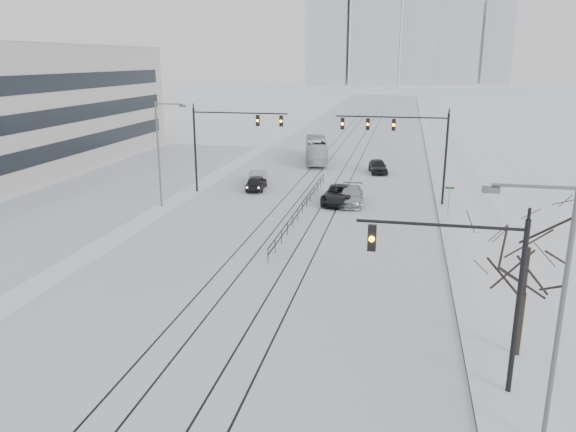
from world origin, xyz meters
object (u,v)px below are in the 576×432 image
at_px(sedan_sb_inner, 256,183).
at_px(sedan_nb_far, 378,166).
at_px(traffic_mast_near, 474,280).
at_px(box_truck, 316,150).
at_px(sedan_sb_outer, 258,177).
at_px(sedan_nb_front, 339,195).
at_px(bare_tree, 528,259).
at_px(sedan_nb_right, 351,196).

bearing_deg(sedan_sb_inner, sedan_nb_far, -142.07).
distance_m(traffic_mast_near, sedan_sb_inner, 36.12).
height_order(sedan_sb_inner, box_truck, box_truck).
bearing_deg(box_truck, sedan_nb_far, 135.61).
bearing_deg(sedan_nb_far, box_truck, 134.81).
bearing_deg(sedan_sb_outer, sedan_nb_front, 136.77).
relative_size(bare_tree, box_truck, 0.57).
bearing_deg(box_truck, sedan_nb_front, 94.70).
height_order(traffic_mast_near, sedan_nb_far, traffic_mast_near).
relative_size(sedan_nb_front, sedan_nb_right, 1.09).
distance_m(traffic_mast_near, box_truck, 50.01).
height_order(bare_tree, sedan_nb_right, bare_tree).
distance_m(traffic_mast_near, bare_tree, 3.85).
height_order(sedan_sb_outer, sedan_nb_right, sedan_nb_right).
relative_size(traffic_mast_near, sedan_sb_outer, 1.60).
bearing_deg(bare_tree, sedan_sb_inner, 123.78).
relative_size(bare_tree, sedan_sb_inner, 1.42).
bearing_deg(traffic_mast_near, sedan_sb_inner, 117.90).
bearing_deg(sedan_nb_right, traffic_mast_near, -78.28).
bearing_deg(sedan_nb_far, traffic_mast_near, -93.37).
bearing_deg(sedan_sb_inner, box_truck, -107.87).
xyz_separation_m(sedan_sb_inner, box_truck, (3.36, 16.32, 0.75)).
bearing_deg(sedan_sb_outer, sedan_sb_inner, 91.68).
distance_m(sedan_nb_front, box_truck, 20.67).
relative_size(sedan_sb_inner, box_truck, 0.40).
bearing_deg(sedan_sb_inner, traffic_mast_near, 111.65).
bearing_deg(traffic_mast_near, sedan_nb_far, 97.43).
height_order(bare_tree, sedan_sb_outer, bare_tree).
height_order(sedan_sb_inner, sedan_nb_far, sedan_nb_far).
relative_size(sedan_sb_outer, box_truck, 0.41).
bearing_deg(sedan_nb_front, traffic_mast_near, -70.53).
xyz_separation_m(bare_tree, sedan_nb_front, (-10.62, 25.08, -3.70)).
distance_m(bare_tree, sedan_sb_outer, 37.23).
bearing_deg(sedan_sb_inner, bare_tree, 117.52).
relative_size(bare_tree, sedan_nb_right, 1.17).
relative_size(traffic_mast_near, sedan_nb_far, 1.56).
distance_m(traffic_mast_near, sedan_nb_right, 29.08).
bearing_deg(sedan_sb_inner, sedan_sb_outer, -86.06).
relative_size(sedan_sb_outer, sedan_nb_front, 0.77).
bearing_deg(sedan_nb_front, sedan_nb_right, -4.94).
height_order(sedan_nb_front, sedan_nb_far, sedan_nb_front).
bearing_deg(bare_tree, sedan_nb_front, 112.95).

